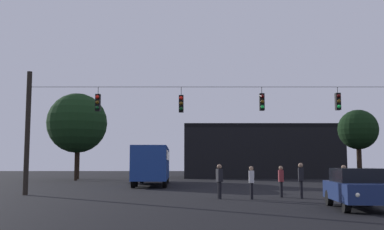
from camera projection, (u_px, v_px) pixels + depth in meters
The scene contains 13 objects.
ground_plane at pixel (211, 188), 32.69m from camera, with size 168.00×168.00×0.00m, color black.
overhead_signal_span at pixel (217, 124), 25.63m from camera, with size 21.55×0.44×6.84m.
city_bus at pixel (150, 162), 37.04m from camera, with size 2.86×11.07×3.00m.
car_near_right at pixel (355, 188), 17.43m from camera, with size 2.18×4.45×1.52m.
pedestrian_crossing_left at pixel (249, 181), 22.18m from camera, with size 0.26×0.38×1.58m.
pedestrian_crossing_center at pixel (342, 180), 22.15m from camera, with size 0.31×0.40×1.64m.
pedestrian_crossing_right at pixel (217, 179), 22.51m from camera, with size 0.34×0.41×1.68m.
pedestrian_near_bus at pixel (279, 180), 23.67m from camera, with size 0.27×0.38×1.59m.
pedestrian_trailing at pixel (299, 178), 22.74m from camera, with size 0.28×0.39×1.74m.
corner_building at pixel (256, 152), 59.64m from camera, with size 18.97×11.47×6.48m.
tree_left_silhouette at pixel (76, 130), 52.98m from camera, with size 4.88×4.88×8.07m.
tree_behind_building at pixel (356, 130), 45.24m from camera, with size 3.88×3.88×7.00m.
tree_right_far at pixel (75, 123), 48.09m from camera, with size 6.20×6.20×9.05m.
Camera 1 is at (-1.53, -8.55, 1.67)m, focal length 43.34 mm.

